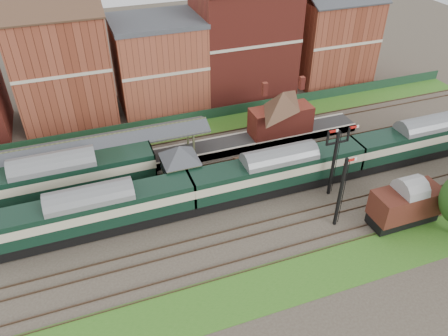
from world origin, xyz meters
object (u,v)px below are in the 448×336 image
object	(u,v)px
dmu_train	(278,171)
platform_railcar	(57,179)
signal_box	(181,168)
goods_van_a	(406,204)
semaphore_bracket	(335,159)

from	to	relation	value
dmu_train	platform_railcar	size ratio (longest dim) A/B	2.85
signal_box	goods_van_a	bearing A→B (deg)	-32.19
semaphore_bracket	dmu_train	bearing A→B (deg)	153.87
signal_box	platform_railcar	size ratio (longest dim) A/B	0.29
signal_box	platform_railcar	bearing A→B (deg)	165.44
semaphore_bracket	platform_railcar	xyz separation A→B (m)	(-27.55, 9.00, -1.89)
dmu_train	semaphore_bracket	bearing A→B (deg)	-26.13
signal_box	platform_railcar	distance (m)	12.94
semaphore_bracket	dmu_train	world-z (taller)	semaphore_bracket
signal_box	semaphore_bracket	distance (m)	16.16
dmu_train	goods_van_a	xyz separation A→B (m)	(9.51, -9.00, -0.26)
platform_railcar	semaphore_bracket	bearing A→B (deg)	-18.09
dmu_train	goods_van_a	distance (m)	13.10
platform_railcar	goods_van_a	distance (m)	35.53
platform_railcar	goods_van_a	xyz separation A→B (m)	(31.97, -15.50, -0.39)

